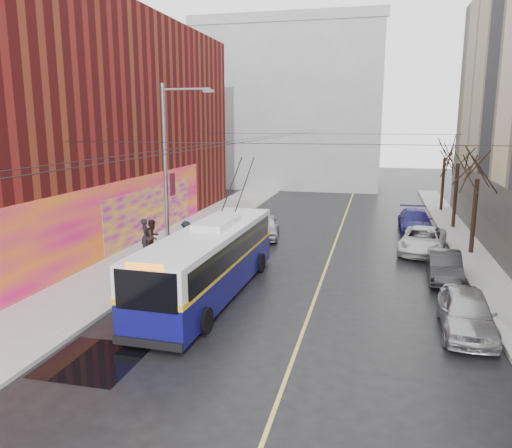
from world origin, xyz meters
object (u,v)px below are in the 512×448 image
at_px(streetlight_pole, 168,171).
at_px(pedestrian_c, 186,235).
at_px(trolleybus, 210,261).
at_px(parked_car_a, 467,312).
at_px(tree_far, 445,148).
at_px(tree_mid, 459,152).
at_px(pedestrian_a, 146,236).
at_px(parked_car_b, 445,266).
at_px(following_car, 265,227).
at_px(parked_car_d, 415,221).
at_px(pedestrian_b, 153,237).
at_px(parked_car_c, 423,240).
at_px(tree_near, 479,164).

height_order(streetlight_pole, pedestrian_c, streetlight_pole).
relative_size(trolleybus, parked_car_a, 2.65).
distance_m(tree_far, parked_car_a, 25.58).
bearing_deg(tree_far, tree_mid, -90.00).
distance_m(parked_car_a, pedestrian_a, 16.79).
height_order(parked_car_b, following_car, following_car).
bearing_deg(parked_car_d, trolleybus, -122.64).
bearing_deg(following_car, parked_car_b, -42.42).
xyz_separation_m(parked_car_d, pedestrian_b, (-14.23, -9.96, 0.37)).
height_order(tree_mid, tree_far, tree_mid).
height_order(parked_car_b, parked_car_c, parked_car_c).
relative_size(streetlight_pole, parked_car_b, 2.24).
height_order(parked_car_a, pedestrian_a, pedestrian_a).
height_order(pedestrian_b, pedestrian_c, pedestrian_b).
relative_size(tree_mid, parked_car_d, 1.32).
height_order(tree_near, pedestrian_b, tree_near).
height_order(parked_car_d, pedestrian_c, pedestrian_c).
bearing_deg(streetlight_pole, parked_car_b, 4.04).
relative_size(tree_far, parked_car_c, 1.31).
relative_size(tree_far, trolleybus, 0.57).
relative_size(parked_car_b, parked_car_d, 0.80).
relative_size(tree_near, tree_far, 0.97).
bearing_deg(streetlight_pole, tree_near, 21.62).
xyz_separation_m(following_car, pedestrian_c, (-3.57, -4.43, 0.25)).
height_order(parked_car_c, parked_car_d, parked_car_d).
xyz_separation_m(tree_mid, parked_car_c, (-2.57, -7.05, -4.56)).
bearing_deg(parked_car_a, following_car, 130.35).
bearing_deg(tree_mid, trolleybus, -125.68).
distance_m(trolleybus, pedestrian_b, 7.10).
bearing_deg(parked_car_b, parked_car_c, 98.90).
bearing_deg(following_car, pedestrian_a, -142.81).
distance_m(tree_far, trolleybus, 26.62).
distance_m(parked_car_c, following_car, 9.48).
bearing_deg(streetlight_pole, pedestrian_a, 142.73).
distance_m(trolleybus, parked_car_a, 10.03).
bearing_deg(pedestrian_a, parked_car_d, -78.78).
bearing_deg(parked_car_d, parked_car_a, -88.86).
distance_m(parked_car_d, pedestrian_b, 17.37).
relative_size(streetlight_pole, pedestrian_a, 4.73).
bearing_deg(parked_car_d, parked_car_c, -90.49).
bearing_deg(pedestrian_a, tree_mid, -79.28).
distance_m(streetlight_pole, tree_far, 25.09).
bearing_deg(following_car, pedestrian_c, -138.24).
relative_size(tree_near, parked_car_a, 1.47).
relative_size(tree_mid, pedestrian_b, 3.49).
bearing_deg(pedestrian_b, following_car, -27.72).
height_order(parked_car_a, parked_car_c, parked_car_a).
distance_m(streetlight_pole, following_car, 9.06).
height_order(trolleybus, pedestrian_b, trolleybus).
xyz_separation_m(parked_car_b, pedestrian_c, (-13.50, 2.04, 0.30)).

